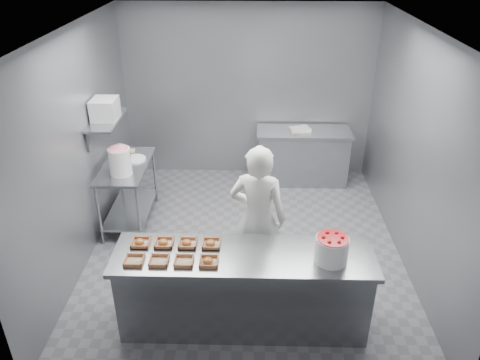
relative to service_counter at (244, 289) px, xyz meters
name	(u,v)px	position (x,y,z in m)	size (l,w,h in m)	color
floor	(245,247)	(0.00, 1.35, -0.45)	(4.50, 4.50, 0.00)	#4C4C51
ceiling	(247,30)	(0.00, 1.35, 2.35)	(4.50, 4.50, 0.00)	white
wall_back	(248,93)	(0.00, 3.60, 0.95)	(4.00, 0.04, 2.80)	slate
wall_left	(79,149)	(-2.00, 1.35, 0.95)	(0.04, 4.50, 2.80)	slate
wall_right	(415,153)	(2.00, 1.35, 0.95)	(0.04, 4.50, 2.80)	slate
service_counter	(244,289)	(0.00, 0.00, 0.00)	(2.60, 0.70, 0.90)	slate
prep_table	(128,185)	(-1.65, 1.95, 0.14)	(0.60, 1.20, 0.90)	slate
back_counter	(302,156)	(0.90, 3.25, 0.00)	(1.50, 0.60, 0.90)	slate
wall_shelf	(106,120)	(-1.82, 1.95, 1.10)	(0.35, 0.90, 0.03)	slate
tray_0	(134,260)	(-1.05, -0.14, 0.47)	(0.19, 0.18, 0.04)	tan
tray_1	(159,261)	(-0.81, -0.14, 0.47)	(0.19, 0.18, 0.04)	tan
tray_2	(184,261)	(-0.57, -0.14, 0.47)	(0.19, 0.18, 0.04)	tan
tray_3	(209,261)	(-0.33, -0.14, 0.47)	(0.19, 0.18, 0.06)	tan
tray_4	(140,242)	(-1.05, 0.14, 0.47)	(0.19, 0.18, 0.06)	tan
tray_5	(164,243)	(-0.81, 0.14, 0.47)	(0.19, 0.18, 0.06)	tan
tray_6	(187,243)	(-0.57, 0.14, 0.47)	(0.19, 0.18, 0.06)	tan
tray_7	(211,243)	(-0.33, 0.14, 0.47)	(0.19, 0.18, 0.06)	tan
worker	(258,218)	(0.15, 0.70, 0.43)	(0.64, 0.42, 1.76)	white
strawberry_tub	(332,248)	(0.84, -0.07, 0.59)	(0.32, 0.32, 0.27)	silver
glaze_bucket	(120,161)	(-1.63, 1.69, 0.64)	(0.30, 0.28, 0.44)	silver
bucket_lid	(135,159)	(-1.55, 2.11, 0.46)	(0.30, 0.30, 0.02)	silver
rag	(130,151)	(-1.69, 2.39, 0.46)	(0.13, 0.11, 0.02)	#CCB28C
appliance	(105,109)	(-1.82, 1.95, 1.25)	(0.31, 0.36, 0.27)	gray
paper_stack	(300,129)	(0.84, 3.25, 0.47)	(0.30, 0.22, 0.05)	silver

